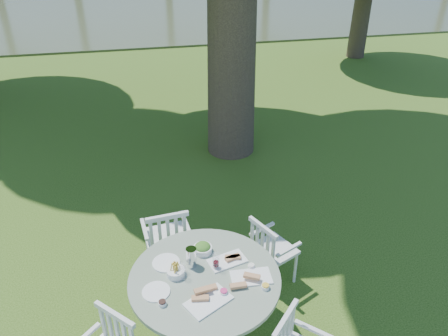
# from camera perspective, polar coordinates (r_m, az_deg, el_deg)

# --- Properties ---
(ground) EXTENTS (140.00, 140.00, 0.00)m
(ground) POSITION_cam_1_polar(r_m,az_deg,el_deg) (5.82, 0.40, -8.21)
(ground) COLOR #203D0C
(ground) RESTS_ON ground
(table) EXTENTS (1.40, 1.40, 0.76)m
(table) POSITION_cam_1_polar(r_m,az_deg,el_deg) (4.22, -2.49, -15.42)
(table) COLOR black
(table) RESTS_ON ground
(chair_ne) EXTENTS (0.54, 0.56, 0.84)m
(chair_ne) POSITION_cam_1_polar(r_m,az_deg,el_deg) (4.83, 5.87, -10.39)
(chair_ne) COLOR silver
(chair_ne) RESTS_ON ground
(chair_nw) EXTENTS (0.50, 0.48, 0.91)m
(chair_nw) POSITION_cam_1_polar(r_m,az_deg,el_deg) (4.93, -7.43, -8.92)
(chair_nw) COLOR silver
(chair_nw) RESTS_ON ground
(tableware) EXTENTS (1.17, 0.93, 0.20)m
(tableware) POSITION_cam_1_polar(r_m,az_deg,el_deg) (4.14, -3.21, -12.99)
(tableware) COLOR white
(tableware) RESTS_ON table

